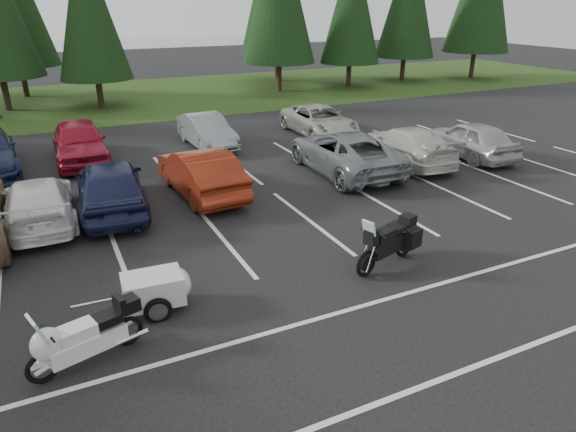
{
  "coord_description": "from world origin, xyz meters",
  "views": [
    {
      "loc": [
        -3.36,
        -11.14,
        6.0
      ],
      "look_at": [
        1.78,
        -0.5,
        0.99
      ],
      "focal_mm": 32.0,
      "sensor_mm": 36.0,
      "label": 1
    }
  ],
  "objects_px": {
    "car_near_7": "(405,145)",
    "car_near_4": "(111,186)",
    "car_near_3": "(39,202)",
    "cargo_trailer": "(154,292)",
    "car_near_6": "(344,152)",
    "touring_motorcycle": "(85,332)",
    "adventure_motorcycle": "(387,239)",
    "car_far_4": "(319,121)",
    "car_near_8": "(471,139)",
    "car_near_5": "(201,172)",
    "car_far_3": "(207,131)",
    "car_far_2": "(79,142)"
  },
  "relations": [
    {
      "from": "car_near_5",
      "to": "car_near_8",
      "type": "bearing_deg",
      "value": 174.06
    },
    {
      "from": "car_near_8",
      "to": "car_near_6",
      "type": "bearing_deg",
      "value": -1.84
    },
    {
      "from": "car_near_8",
      "to": "touring_motorcycle",
      "type": "bearing_deg",
      "value": 27.54
    },
    {
      "from": "cargo_trailer",
      "to": "adventure_motorcycle",
      "type": "height_order",
      "value": "adventure_motorcycle"
    },
    {
      "from": "car_far_2",
      "to": "cargo_trailer",
      "type": "xyz_separation_m",
      "value": [
        0.29,
        -11.86,
        -0.41
      ]
    },
    {
      "from": "car_near_6",
      "to": "adventure_motorcycle",
      "type": "xyz_separation_m",
      "value": [
        -2.97,
        -6.77,
        -0.05
      ]
    },
    {
      "from": "car_far_4",
      "to": "car_far_2",
      "type": "bearing_deg",
      "value": 179.88
    },
    {
      "from": "car_near_8",
      "to": "cargo_trailer",
      "type": "relative_size",
      "value": 2.49
    },
    {
      "from": "car_near_4",
      "to": "car_near_8",
      "type": "height_order",
      "value": "car_near_4"
    },
    {
      "from": "car_far_3",
      "to": "car_far_2",
      "type": "bearing_deg",
      "value": 178.06
    },
    {
      "from": "touring_motorcycle",
      "to": "adventure_motorcycle",
      "type": "relative_size",
      "value": 0.99
    },
    {
      "from": "cargo_trailer",
      "to": "adventure_motorcycle",
      "type": "distance_m",
      "value": 5.49
    },
    {
      "from": "cargo_trailer",
      "to": "adventure_motorcycle",
      "type": "relative_size",
      "value": 0.74
    },
    {
      "from": "adventure_motorcycle",
      "to": "car_far_3",
      "type": "bearing_deg",
      "value": 75.66
    },
    {
      "from": "car_near_3",
      "to": "car_near_8",
      "type": "bearing_deg",
      "value": 179.78
    },
    {
      "from": "car_near_4",
      "to": "cargo_trailer",
      "type": "bearing_deg",
      "value": 94.33
    },
    {
      "from": "car_near_6",
      "to": "touring_motorcycle",
      "type": "xyz_separation_m",
      "value": [
        -9.85,
        -7.43,
        -0.12
      ]
    },
    {
      "from": "car_near_6",
      "to": "car_near_7",
      "type": "xyz_separation_m",
      "value": [
        2.76,
        -0.05,
        -0.05
      ]
    },
    {
      "from": "car_far_4",
      "to": "car_near_4",
      "type": "bearing_deg",
      "value": -150.19
    },
    {
      "from": "car_near_6",
      "to": "car_near_8",
      "type": "bearing_deg",
      "value": 176.8
    },
    {
      "from": "car_near_5",
      "to": "car_far_4",
      "type": "xyz_separation_m",
      "value": [
        7.46,
        5.43,
        -0.1
      ]
    },
    {
      "from": "touring_motorcycle",
      "to": "cargo_trailer",
      "type": "height_order",
      "value": "touring_motorcycle"
    },
    {
      "from": "adventure_motorcycle",
      "to": "car_far_4",
      "type": "bearing_deg",
      "value": 51.22
    },
    {
      "from": "car_near_6",
      "to": "cargo_trailer",
      "type": "distance_m",
      "value": 10.49
    },
    {
      "from": "car_near_6",
      "to": "car_near_7",
      "type": "relative_size",
      "value": 1.12
    },
    {
      "from": "touring_motorcycle",
      "to": "adventure_motorcycle",
      "type": "bearing_deg",
      "value": -11.04
    },
    {
      "from": "touring_motorcycle",
      "to": "car_far_4",
      "type": "bearing_deg",
      "value": 30.89
    },
    {
      "from": "car_near_3",
      "to": "car_near_6",
      "type": "height_order",
      "value": "car_near_6"
    },
    {
      "from": "car_near_8",
      "to": "car_far_4",
      "type": "distance_m",
      "value": 7.03
    },
    {
      "from": "car_near_4",
      "to": "car_far_3",
      "type": "bearing_deg",
      "value": -124.48
    },
    {
      "from": "touring_motorcycle",
      "to": "car_near_8",
      "type": "bearing_deg",
      "value": 7.39
    },
    {
      "from": "car_far_4",
      "to": "touring_motorcycle",
      "type": "height_order",
      "value": "car_far_4"
    },
    {
      "from": "car_near_4",
      "to": "cargo_trailer",
      "type": "height_order",
      "value": "car_near_4"
    },
    {
      "from": "car_far_3",
      "to": "car_near_4",
      "type": "bearing_deg",
      "value": -132.02
    },
    {
      "from": "car_near_4",
      "to": "car_near_7",
      "type": "xyz_separation_m",
      "value": [
        11.14,
        0.21,
        -0.11
      ]
    },
    {
      "from": "car_near_6",
      "to": "car_near_7",
      "type": "height_order",
      "value": "car_near_6"
    },
    {
      "from": "car_near_4",
      "to": "adventure_motorcycle",
      "type": "height_order",
      "value": "car_near_4"
    },
    {
      "from": "car_near_7",
      "to": "car_far_4",
      "type": "distance_m",
      "value": 5.53
    },
    {
      "from": "car_near_5",
      "to": "adventure_motorcycle",
      "type": "relative_size",
      "value": 1.98
    },
    {
      "from": "car_near_8",
      "to": "adventure_motorcycle",
      "type": "height_order",
      "value": "car_near_8"
    },
    {
      "from": "car_near_6",
      "to": "car_near_8",
      "type": "xyz_separation_m",
      "value": [
        5.67,
        -0.54,
        -0.02
      ]
    },
    {
      "from": "car_near_7",
      "to": "car_far_3",
      "type": "relative_size",
      "value": 1.17
    },
    {
      "from": "car_near_6",
      "to": "car_far_2",
      "type": "xyz_separation_m",
      "value": [
        -8.72,
        5.63,
        0.05
      ]
    },
    {
      "from": "car_near_3",
      "to": "touring_motorcycle",
      "type": "xyz_separation_m",
      "value": [
        0.53,
        -7.12,
        -0.02
      ]
    },
    {
      "from": "adventure_motorcycle",
      "to": "car_near_8",
      "type": "bearing_deg",
      "value": 18.98
    },
    {
      "from": "car_near_7",
      "to": "car_near_4",
      "type": "bearing_deg",
      "value": 4.46
    },
    {
      "from": "car_near_8",
      "to": "car_near_5",
      "type": "bearing_deg",
      "value": 0.91
    },
    {
      "from": "car_near_3",
      "to": "adventure_motorcycle",
      "type": "xyz_separation_m",
      "value": [
        7.42,
        -6.46,
        0.06
      ]
    },
    {
      "from": "car_near_3",
      "to": "cargo_trailer",
      "type": "relative_size",
      "value": 2.61
    },
    {
      "from": "car_near_7",
      "to": "car_far_2",
      "type": "height_order",
      "value": "car_far_2"
    }
  ]
}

